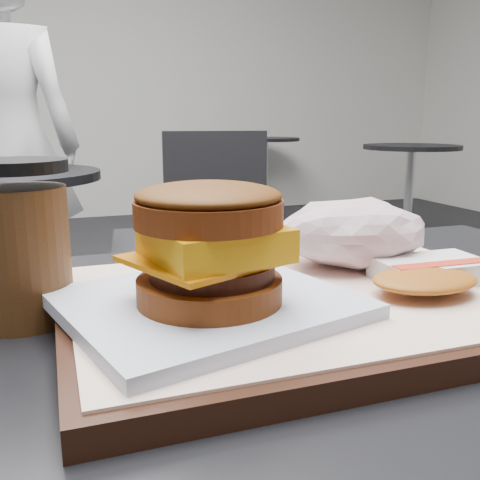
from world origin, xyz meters
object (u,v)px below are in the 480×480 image
(breakfast_sandwich, at_px, (209,259))
(patron, at_px, (10,145))
(serving_tray, at_px, (305,301))
(crumpled_wrapper, at_px, (354,232))
(hash_brown, at_px, (428,274))
(coffee_cup, at_px, (20,247))
(neighbor_chair, at_px, (186,229))

(breakfast_sandwich, distance_m, patron, 2.20)
(serving_tray, bearing_deg, crumpled_wrapper, 35.55)
(serving_tray, height_order, breakfast_sandwich, breakfast_sandwich)
(serving_tray, xyz_separation_m, hash_brown, (0.10, -0.03, 0.02))
(crumpled_wrapper, height_order, coffee_cup, coffee_cup)
(neighbor_chair, xyz_separation_m, patron, (-0.63, 0.56, 0.30))
(coffee_cup, bearing_deg, crumpled_wrapper, -0.88)
(coffee_cup, relative_size, neighbor_chair, 0.14)
(breakfast_sandwich, relative_size, coffee_cup, 1.83)
(coffee_cup, xyz_separation_m, patron, (-0.12, 2.11, -0.02))
(hash_brown, bearing_deg, serving_tray, 164.95)
(coffee_cup, bearing_deg, serving_tray, -15.54)
(breakfast_sandwich, xyz_separation_m, neighbor_chair, (0.38, 1.63, -0.32))
(neighbor_chair, distance_m, patron, 0.89)
(crumpled_wrapper, relative_size, coffee_cup, 1.11)
(coffee_cup, bearing_deg, breakfast_sandwich, -34.35)
(neighbor_chair, bearing_deg, hash_brown, -96.90)
(hash_brown, height_order, neighbor_chair, neighbor_chair)
(serving_tray, bearing_deg, patron, 98.81)
(serving_tray, xyz_separation_m, coffee_cup, (-0.21, 0.06, 0.05))
(serving_tray, distance_m, patron, 2.19)
(hash_brown, bearing_deg, patron, 101.17)
(breakfast_sandwich, bearing_deg, serving_tray, 16.37)
(coffee_cup, bearing_deg, neighbor_chair, 71.93)
(serving_tray, relative_size, neighbor_chair, 0.43)
(hash_brown, relative_size, coffee_cup, 0.96)
(neighbor_chair, bearing_deg, breakfast_sandwich, -103.17)
(crumpled_wrapper, bearing_deg, patron, 101.03)
(coffee_cup, xyz_separation_m, neighbor_chair, (0.51, 1.55, -0.32))
(crumpled_wrapper, relative_size, patron, 0.08)
(neighbor_chair, relative_size, patron, 0.54)
(neighbor_chair, bearing_deg, coffee_cup, -108.07)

